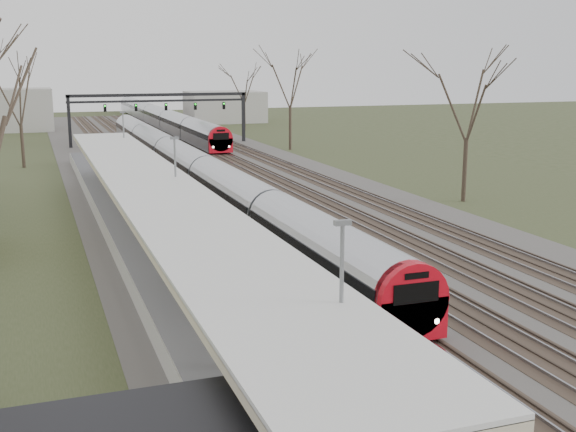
# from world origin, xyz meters

# --- Properties ---
(track_bed) EXTENTS (24.00, 160.00, 0.22)m
(track_bed) POSITION_xyz_m (0.26, 55.00, 0.06)
(track_bed) COLOR #474442
(track_bed) RESTS_ON ground
(platform) EXTENTS (3.50, 69.00, 1.00)m
(platform) POSITION_xyz_m (-9.05, 37.50, 0.50)
(platform) COLOR #9E9B93
(platform) RESTS_ON ground
(canopy) EXTENTS (4.10, 50.00, 3.11)m
(canopy) POSITION_xyz_m (-9.05, 32.99, 3.93)
(canopy) COLOR slate
(canopy) RESTS_ON platform
(signal_gantry) EXTENTS (21.00, 0.59, 6.08)m
(signal_gantry) POSITION_xyz_m (0.29, 84.99, 4.91)
(signal_gantry) COLOR black
(signal_gantry) RESTS_ON ground
(tree_east_far) EXTENTS (5.00, 5.00, 10.30)m
(tree_east_far) POSITION_xyz_m (14.00, 42.00, 7.29)
(tree_east_far) COLOR #2D231C
(tree_east_far) RESTS_ON ground
(train_near) EXTENTS (2.62, 75.21, 3.05)m
(train_near) POSITION_xyz_m (-2.50, 56.98, 1.48)
(train_near) COLOR #B3B5BE
(train_near) RESTS_ON ground
(train_far) EXTENTS (2.62, 75.21, 3.05)m
(train_far) POSITION_xyz_m (4.50, 110.15, 1.48)
(train_far) COLOR #B3B5BE
(train_far) RESTS_ON ground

